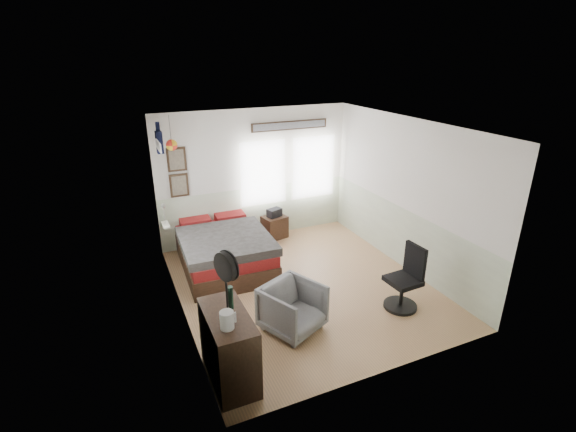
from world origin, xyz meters
The scene contains 12 objects.
ground_plane centered at (0.00, 0.00, -0.01)m, with size 4.00×4.50×0.01m, color #A67A55.
room_shell centered at (-0.08, 0.19, 1.61)m, with size 4.02×4.52×2.71m.
wall_decor centered at (-1.10, 1.96, 2.10)m, with size 3.55×1.32×1.44m.
bed centered at (-1.02, 1.23, 0.33)m, with size 1.60×2.18×0.68m.
dresser centered at (-1.74, -1.55, 0.45)m, with size 0.48×1.00×0.90m, color black.
armchair centered at (-0.65, -1.00, 0.35)m, with size 0.75×0.77×0.70m, color gray.
nightstand centered at (0.31, 2.03, 0.24)m, with size 0.48×0.38×0.48m, color black.
task_chair centered at (1.17, -1.18, 0.42)m, with size 0.51×0.51×1.03m.
kettle centered at (-1.80, -1.79, 1.00)m, with size 0.18×0.16×0.21m.
bottle centered at (-1.66, -1.44, 1.05)m, with size 0.07×0.07×0.29m, color black.
stand_fan centered at (-1.74, -1.65, 1.57)m, with size 0.20×0.34×0.86m.
black_bag centered at (0.31, 2.03, 0.56)m, with size 0.29×0.19×0.17m, color black.
Camera 1 is at (-2.73, -5.51, 3.73)m, focal length 26.00 mm.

